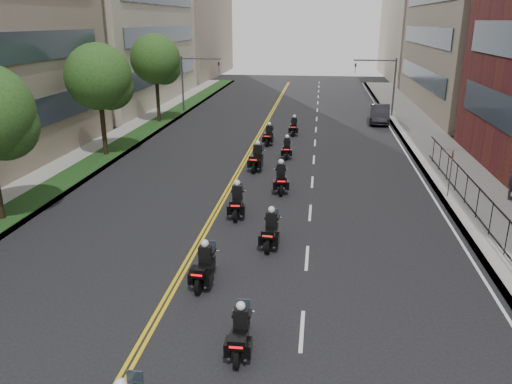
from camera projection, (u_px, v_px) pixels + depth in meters
The scene contains 18 objects.
sidewalk_right at pixel (448, 163), 32.93m from camera, with size 4.00×90.00×0.15m, color gray.
sidewalk_left at pixel (101, 152), 35.82m from camera, with size 4.00×90.00×0.15m, color gray.
grass_strip at pixel (112, 151), 35.69m from camera, with size 2.00×90.00×0.04m, color #1C3D16.
iron_fence at pixel (499, 227), 20.59m from camera, with size 0.05×28.00×1.50m.
street_trees at pixel (61, 93), 28.06m from camera, with size 4.40×38.40×7.98m.
traffic_signal_right at pixel (385, 79), 47.99m from camera, with size 4.09×0.20×5.60m.
traffic_signal_left at pixel (191, 76), 50.29m from camera, with size 4.09×0.20×5.60m.
motorcycle_1 at pixel (240, 333), 14.09m from camera, with size 0.49×2.13×1.57m.
motorcycle_2 at pixel (204, 267), 17.78m from camera, with size 0.57×2.27×1.68m.
motorcycle_3 at pixel (271, 231), 20.80m from camera, with size 0.56×2.34×1.72m.
motorcycle_4 at pixel (237, 202), 24.02m from camera, with size 0.63×2.42×1.78m.
motorcycle_5 at pixel (281, 179), 27.47m from camera, with size 0.70×2.47×1.82m.
motorcycle_6 at pixel (257, 159), 31.46m from camera, with size 0.70×2.54×1.87m.
motorcycle_7 at pixel (287, 149), 34.31m from camera, with size 0.51×2.17×1.60m.
motorcycle_8 at pixel (269, 136), 37.97m from camera, with size 0.59×2.32×1.71m.
motorcycle_9 at pixel (294, 127), 41.23m from camera, with size 0.52×2.24×1.65m.
parked_sedan at pixel (380, 114), 46.04m from camera, with size 1.74×4.98×1.64m, color black.
pedestrian_c at pixel (512, 183), 25.77m from camera, with size 1.03×0.43×1.75m, color #3F4047.
Camera 1 is at (3.46, -8.12, 8.99)m, focal length 35.00 mm.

